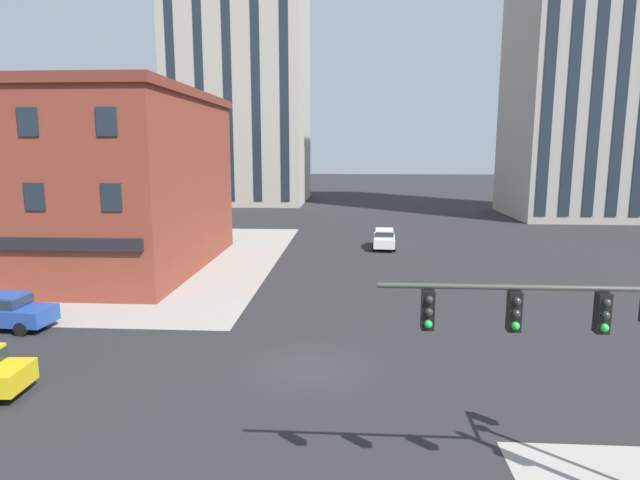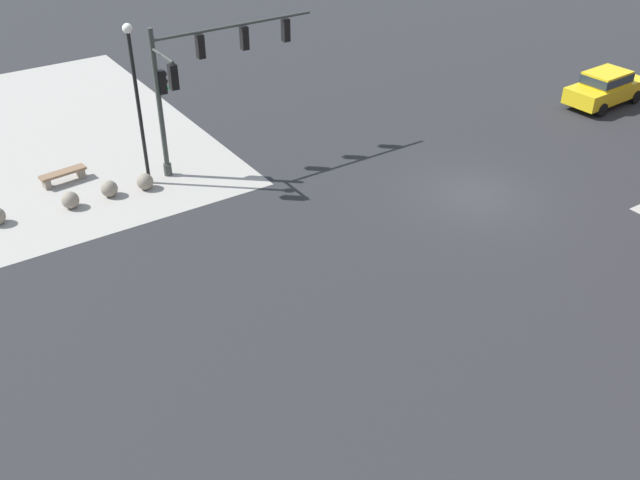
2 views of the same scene
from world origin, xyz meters
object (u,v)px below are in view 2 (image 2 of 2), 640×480
object	(u,v)px
bollard_sphere_curb_a	(145,182)
traffic_signal_main	(198,72)
bench_near_signal	(63,175)
street_lamp_corner_near	(136,90)
bollard_sphere_curb_b	(109,189)
bollard_sphere_curb_c	(70,200)
car_main_southbound_far	(606,87)

from	to	relation	value
bollard_sphere_curb_a	traffic_signal_main	bearing A→B (deg)	-171.67
bench_near_signal	street_lamp_corner_near	world-z (taller)	street_lamp_corner_near
bollard_sphere_curb_b	bollard_sphere_curb_c	xyz separation A→B (m)	(1.51, 0.06, 0.00)
street_lamp_corner_near	car_main_southbound_far	bearing A→B (deg)	167.82
street_lamp_corner_near	bollard_sphere_curb_b	bearing A→B (deg)	6.06
bollard_sphere_curb_a	bollard_sphere_curb_c	bearing A→B (deg)	-3.10
traffic_signal_main	car_main_southbound_far	xyz separation A→B (m)	(-19.13, 4.69, -3.10)
bollard_sphere_curb_b	car_main_southbound_far	world-z (taller)	car_main_southbound_far
bollard_sphere_curb_b	bench_near_signal	world-z (taller)	bollard_sphere_curb_b
bench_near_signal	bollard_sphere_curb_c	bearing A→B (deg)	79.63
traffic_signal_main	bollard_sphere_curb_a	world-z (taller)	traffic_signal_main
bollard_sphere_curb_a	car_main_southbound_far	bearing A→B (deg)	168.96
bollard_sphere_curb_a	bench_near_signal	xyz separation A→B (m)	(2.47, -2.27, 0.00)
bollard_sphere_curb_b	street_lamp_corner_near	size ratio (longest dim) A/B	0.10
traffic_signal_main	car_main_southbound_far	size ratio (longest dim) A/B	1.56
bollard_sphere_curb_a	bench_near_signal	distance (m)	3.36
bollard_sphere_curb_c	bench_near_signal	size ratio (longest dim) A/B	0.35
car_main_southbound_far	traffic_signal_main	bearing A→B (deg)	-13.78
bollard_sphere_curb_c	bench_near_signal	xyz separation A→B (m)	(-0.39, -2.12, 0.00)
bollard_sphere_curb_a	car_main_southbound_far	distance (m)	22.36
bench_near_signal	street_lamp_corner_near	size ratio (longest dim) A/B	0.29
traffic_signal_main	bench_near_signal	xyz separation A→B (m)	(5.28, -1.86, -3.69)
traffic_signal_main	street_lamp_corner_near	xyz separation A→B (m)	(2.49, 0.02, -0.15)
bollard_sphere_curb_a	bollard_sphere_curb_b	bearing A→B (deg)	-8.86
traffic_signal_main	street_lamp_corner_near	size ratio (longest dim) A/B	1.11
bollard_sphere_curb_c	traffic_signal_main	bearing A→B (deg)	-177.42
traffic_signal_main	bollard_sphere_curb_c	xyz separation A→B (m)	(5.66, 0.26, -3.69)
bench_near_signal	street_lamp_corner_near	xyz separation A→B (m)	(-2.78, 1.89, 3.54)
bench_near_signal	bollard_sphere_curb_b	bearing A→B (deg)	118.51
bollard_sphere_curb_b	street_lamp_corner_near	xyz separation A→B (m)	(-1.66, -0.18, 3.54)
traffic_signal_main	bollard_sphere_curb_c	world-z (taller)	traffic_signal_main
car_main_southbound_far	bench_near_signal	bearing A→B (deg)	-15.03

